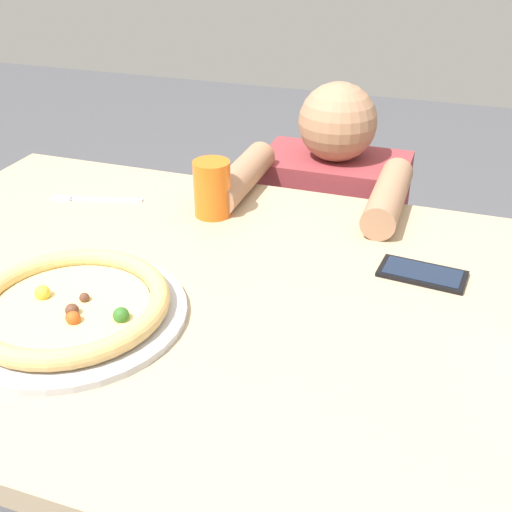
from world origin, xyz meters
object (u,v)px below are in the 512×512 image
at_px(cell_phone, 422,274).
at_px(drink_cup_colored, 212,189).
at_px(pizza_near, 71,307).
at_px(diner_seated, 327,272).
at_px(fork, 92,199).

bearing_deg(cell_phone, drink_cup_colored, 166.21).
relative_size(pizza_near, diner_seated, 0.38).
distance_m(drink_cup_colored, diner_seated, 0.54).
distance_m(drink_cup_colored, fork, 0.29).
distance_m(cell_phone, diner_seated, 0.62).
relative_size(pizza_near, drink_cup_colored, 3.10).
xyz_separation_m(drink_cup_colored, cell_phone, (0.44, -0.11, -0.05)).
xyz_separation_m(pizza_near, fork, (-0.21, 0.40, -0.02)).
xyz_separation_m(pizza_near, cell_phone, (0.51, 0.31, -0.02)).
bearing_deg(pizza_near, cell_phone, 31.12).
bearing_deg(cell_phone, pizza_near, -148.88).
xyz_separation_m(pizza_near, diner_seated, (0.25, 0.77, -0.33)).
height_order(pizza_near, drink_cup_colored, drink_cup_colored).
height_order(drink_cup_colored, diner_seated, diner_seated).
height_order(cell_phone, diner_seated, diner_seated).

